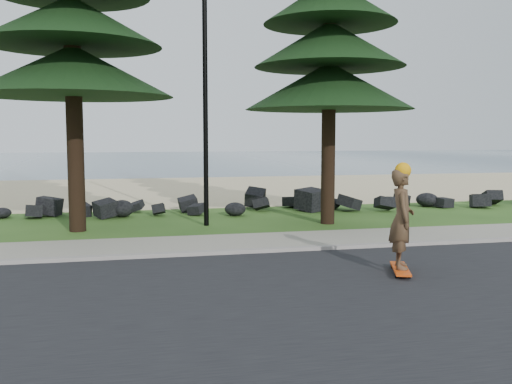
# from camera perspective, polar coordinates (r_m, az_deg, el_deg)

# --- Properties ---
(ground) EXTENTS (160.00, 160.00, 0.00)m
(ground) POSITION_cam_1_polar(r_m,az_deg,el_deg) (13.23, -3.12, -5.47)
(ground) COLOR #254917
(ground) RESTS_ON ground
(road) EXTENTS (160.00, 7.00, 0.02)m
(road) POSITION_cam_1_polar(r_m,az_deg,el_deg) (8.94, 1.75, -10.84)
(road) COLOR black
(road) RESTS_ON ground
(kerb) EXTENTS (160.00, 0.20, 0.10)m
(kerb) POSITION_cam_1_polar(r_m,az_deg,el_deg) (12.35, -2.43, -6.03)
(kerb) COLOR gray
(kerb) RESTS_ON ground
(sidewalk) EXTENTS (160.00, 2.00, 0.08)m
(sidewalk) POSITION_cam_1_polar(r_m,az_deg,el_deg) (13.41, -3.26, -5.14)
(sidewalk) COLOR gray
(sidewalk) RESTS_ON ground
(beach_sand) EXTENTS (160.00, 15.00, 0.01)m
(beach_sand) POSITION_cam_1_polar(r_m,az_deg,el_deg) (27.50, -8.13, 0.27)
(beach_sand) COLOR #CFC18A
(beach_sand) RESTS_ON ground
(ocean) EXTENTS (160.00, 58.00, 0.01)m
(ocean) POSITION_cam_1_polar(r_m,az_deg,el_deg) (63.89, -10.73, 3.24)
(ocean) COLOR #314C5F
(ocean) RESTS_ON ground
(seawall_boulders) EXTENTS (60.00, 2.40, 1.10)m
(seawall_boulders) POSITION_cam_1_polar(r_m,az_deg,el_deg) (18.70, -5.96, -2.23)
(seawall_boulders) COLOR black
(seawall_boulders) RESTS_ON ground
(lamp_post) EXTENTS (0.25, 0.14, 8.14)m
(lamp_post) POSITION_cam_1_polar(r_m,az_deg,el_deg) (16.22, -5.11, 11.23)
(lamp_post) COLOR black
(lamp_post) RESTS_ON ground
(skateboarder) EXTENTS (0.64, 1.13, 2.05)m
(skateboarder) POSITION_cam_1_polar(r_m,az_deg,el_deg) (10.76, 14.36, -2.64)
(skateboarder) COLOR #D2420C
(skateboarder) RESTS_ON ground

